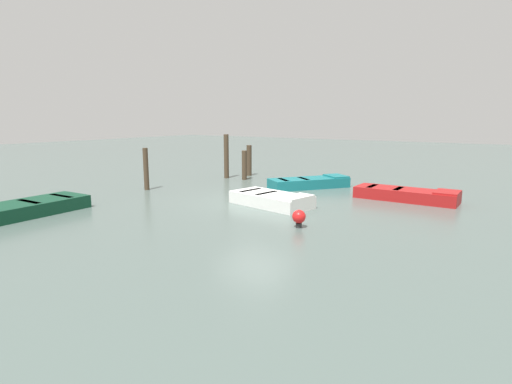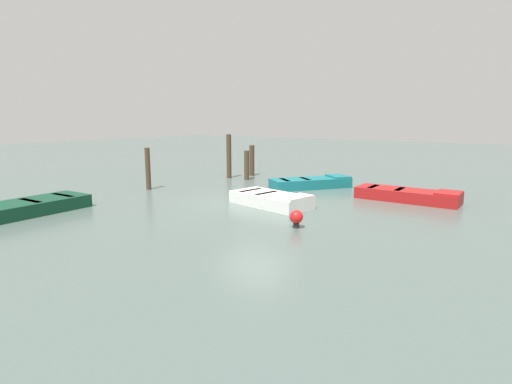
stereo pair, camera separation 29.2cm
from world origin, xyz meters
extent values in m
plane|color=#4C5B56|center=(0.00, 0.00, 0.00)|extent=(80.00, 80.00, 0.00)
cube|color=#14666B|center=(-3.64, 0.19, 0.20)|extent=(3.32, 2.84, 0.40)
cube|color=beige|center=(-3.64, 0.19, 0.34)|extent=(2.78, 2.35, 0.04)
cube|color=#14666B|center=(-4.68, 0.95, 0.43)|extent=(1.17, 1.23, 0.06)
cube|color=#9B9789|center=(-3.44, 0.05, 0.38)|extent=(0.67, 0.82, 0.04)
cube|color=#9B9789|center=(-2.70, -0.48, 0.38)|extent=(0.67, 0.82, 0.04)
cube|color=silver|center=(0.19, 0.72, 0.20)|extent=(1.78, 2.93, 0.40)
cube|color=#334772|center=(0.19, 0.72, 0.34)|extent=(1.42, 2.47, 0.04)
cube|color=silver|center=(0.38, 1.77, 0.43)|extent=(1.25, 0.81, 0.06)
cube|color=navy|center=(0.15, 0.52, 0.38)|extent=(1.03, 0.38, 0.04)
cube|color=navy|center=(0.01, -0.22, 0.38)|extent=(1.03, 0.38, 0.04)
cube|color=#0C3823|center=(5.60, -4.62, 0.20)|extent=(3.88, 1.53, 0.40)
cube|color=maroon|center=(5.60, -4.62, 0.34)|extent=(3.29, 1.20, 0.04)
cube|color=maroon|center=(5.31, -4.63, 0.38)|extent=(0.24, 1.09, 0.04)
cube|color=maroon|center=(4.26, -4.67, 0.38)|extent=(0.24, 1.09, 0.04)
cube|color=maroon|center=(-3.18, 4.20, 0.20)|extent=(1.16, 3.44, 0.40)
cube|color=black|center=(-3.18, 4.20, 0.34)|extent=(0.90, 2.92, 0.04)
cube|color=maroon|center=(-3.17, 5.54, 0.43)|extent=(1.03, 0.76, 0.06)
cube|color=black|center=(-3.18, 3.94, 0.38)|extent=(0.89, 0.20, 0.04)
cube|color=black|center=(-3.19, 3.00, 0.38)|extent=(0.89, 0.20, 0.04)
cylinder|color=#423323|center=(-3.96, -3.32, 0.68)|extent=(0.23, 0.23, 1.36)
cylinder|color=#423323|center=(0.45, -5.00, 0.84)|extent=(0.20, 0.20, 1.68)
cylinder|color=#423323|center=(-3.93, -4.34, 1.04)|extent=(0.23, 0.23, 2.09)
cylinder|color=#423323|center=(-5.23, -3.92, 0.76)|extent=(0.25, 0.25, 1.52)
cylinder|color=#262626|center=(2.13, 2.79, 0.06)|extent=(0.16, 0.16, 0.12)
sphere|color=red|center=(2.13, 2.79, 0.30)|extent=(0.36, 0.36, 0.36)
camera|label=1|loc=(11.45, 7.68, 2.88)|focal=28.66mm
camera|label=2|loc=(11.29, 7.92, 2.88)|focal=28.66mm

